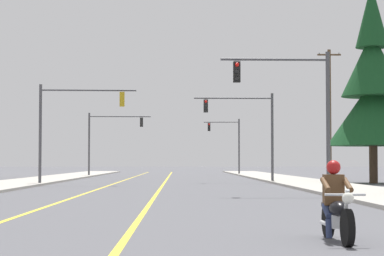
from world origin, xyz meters
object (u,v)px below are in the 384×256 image
motorcycle_with_rider (336,209)px  conifer_tree_right_verge_far (373,91)px  traffic_signal_near_left (69,117)px  traffic_signal_mid_left (108,134)px  traffic_signal_far_right (229,138)px  utility_pole_right_far (330,112)px  traffic_signal_near_right (297,100)px  traffic_signal_mid_right (249,123)px

motorcycle_with_rider → conifer_tree_right_verge_far: (10.07, 35.23, 5.58)m
motorcycle_with_rider → traffic_signal_near_left: bearing=106.7°
traffic_signal_mid_left → traffic_signal_near_left: bearing=-89.6°
traffic_signal_far_right → utility_pole_right_far: (6.12, -24.90, 1.22)m
motorcycle_with_rider → traffic_signal_near_right: (2.27, 18.28, 3.50)m
motorcycle_with_rider → traffic_signal_mid_left: size_ratio=0.35×
motorcycle_with_rider → conifer_tree_right_verge_far: 37.07m
traffic_signal_far_right → traffic_signal_mid_left: bearing=-142.0°
traffic_signal_near_right → traffic_signal_far_right: 49.94m
traffic_signal_near_right → utility_pole_right_far: utility_pole_right_far is taller
traffic_signal_far_right → motorcycle_with_rider: bearing=-92.3°
conifer_tree_right_verge_far → traffic_signal_near_left: bearing=-170.8°
traffic_signal_near_left → traffic_signal_mid_left: (-0.20, 26.39, 0.01)m
traffic_signal_mid_left → traffic_signal_near_right: bearing=-73.2°
traffic_signal_mid_left → traffic_signal_far_right: bearing=38.0°
traffic_signal_mid_left → utility_pole_right_far: bearing=-39.0°
motorcycle_with_rider → traffic_signal_far_right: bearing=87.7°
utility_pole_right_far → conifer_tree_right_verge_far: 8.23m
traffic_signal_near_right → traffic_signal_mid_right: (-0.22, 19.27, 0.05)m
traffic_signal_mid_right → traffic_signal_mid_left: same height
traffic_signal_near_right → traffic_signal_far_right: bearing=89.5°
traffic_signal_near_left → traffic_signal_mid_right: 12.90m
traffic_signal_mid_right → traffic_signal_far_right: size_ratio=1.00×
traffic_signal_mid_right → utility_pole_right_far: utility_pole_right_far is taller
traffic_signal_near_right → utility_pole_right_far: (6.58, 25.04, 1.17)m
motorcycle_with_rider → conifer_tree_right_verge_far: conifer_tree_right_verge_far is taller
motorcycle_with_rider → traffic_signal_near_right: size_ratio=0.35×
traffic_signal_far_right → conifer_tree_right_verge_far: size_ratio=0.46×
traffic_signal_mid_right → conifer_tree_right_verge_far: bearing=-16.1°
traffic_signal_mid_left → conifer_tree_right_verge_far: (19.89, -23.20, 1.99)m
traffic_signal_near_left → traffic_signal_mid_right: bearing=25.3°
motorcycle_with_rider → conifer_tree_right_verge_far: size_ratio=0.16×
traffic_signal_near_right → traffic_signal_mid_right: bearing=90.7°
traffic_signal_near_right → traffic_signal_mid_left: (-12.09, 40.15, 0.08)m
traffic_signal_near_left → traffic_signal_far_right: same height
motorcycle_with_rider → traffic_signal_far_right: size_ratio=0.35×
traffic_signal_mid_right → conifer_tree_right_verge_far: (8.02, -2.32, 2.02)m
utility_pole_right_far → conifer_tree_right_verge_far: size_ratio=0.76×
traffic_signal_far_right → conifer_tree_right_verge_far: 33.86m
traffic_signal_near_right → traffic_signal_near_left: (-11.89, 13.76, 0.07)m
traffic_signal_near_right → traffic_signal_mid_right: 19.28m
motorcycle_with_rider → conifer_tree_right_verge_far: bearing=74.1°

